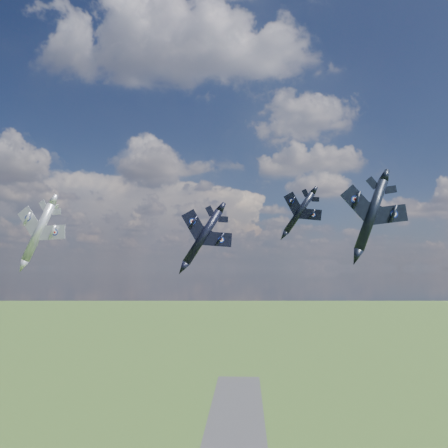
# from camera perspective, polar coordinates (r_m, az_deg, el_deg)

# --- Properties ---
(jet_lead_navy) EXTENTS (12.46, 16.22, 8.41)m
(jet_lead_navy) POSITION_cam_1_polar(r_m,az_deg,el_deg) (77.63, -2.79, -1.67)
(jet_lead_navy) COLOR black
(jet_right_navy) EXTENTS (10.63, 13.94, 6.11)m
(jet_right_navy) POSITION_cam_1_polar(r_m,az_deg,el_deg) (60.47, 18.68, 1.12)
(jet_right_navy) COLOR black
(jet_high_navy) EXTENTS (12.47, 15.34, 7.81)m
(jet_high_navy) POSITION_cam_1_polar(r_m,az_deg,el_deg) (92.79, 9.81, 1.50)
(jet_high_navy) COLOR black
(jet_left_silver) EXTENTS (12.73, 15.95, 7.21)m
(jet_left_silver) POSITION_cam_1_polar(r_m,az_deg,el_deg) (80.16, -23.06, -0.97)
(jet_left_silver) COLOR #B0B2BB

